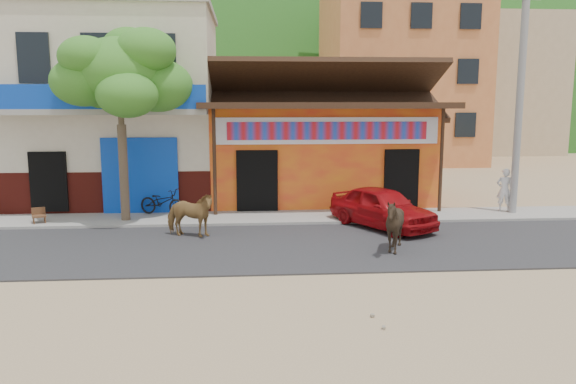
% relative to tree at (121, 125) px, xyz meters
% --- Properties ---
extents(ground, '(120.00, 120.00, 0.00)m').
position_rel_tree_xyz_m(ground, '(4.60, -5.80, -3.12)').
color(ground, '#9E825B').
rests_on(ground, ground).
extents(road, '(60.00, 5.00, 0.04)m').
position_rel_tree_xyz_m(road, '(4.60, -3.30, -3.10)').
color(road, '#28282B').
rests_on(road, ground).
extents(sidewalk, '(60.00, 2.00, 0.12)m').
position_rel_tree_xyz_m(sidewalk, '(4.60, 0.20, -3.06)').
color(sidewalk, gray).
rests_on(sidewalk, ground).
extents(dance_club, '(8.00, 6.00, 3.60)m').
position_rel_tree_xyz_m(dance_club, '(6.60, 4.20, -1.32)').
color(dance_club, orange).
rests_on(dance_club, ground).
extents(cafe_building, '(7.00, 6.00, 7.00)m').
position_rel_tree_xyz_m(cafe_building, '(-0.90, 4.20, 0.38)').
color(cafe_building, beige).
rests_on(cafe_building, ground).
extents(apartment_front, '(9.00, 9.00, 12.00)m').
position_rel_tree_xyz_m(apartment_front, '(13.60, 18.20, 2.88)').
color(apartment_front, '#CC723F').
rests_on(apartment_front, ground).
extents(apartment_rear, '(8.00, 8.00, 10.00)m').
position_rel_tree_xyz_m(apartment_rear, '(22.60, 24.20, 1.88)').
color(apartment_rear, tan).
rests_on(apartment_rear, ground).
extents(hillside, '(100.00, 40.00, 24.00)m').
position_rel_tree_xyz_m(hillside, '(4.60, 64.20, 8.88)').
color(hillside, '#194C14').
rests_on(hillside, ground).
extents(tree, '(3.00, 3.00, 6.00)m').
position_rel_tree_xyz_m(tree, '(0.00, 0.00, 0.00)').
color(tree, '#2D721E').
rests_on(tree, sidewalk).
extents(utility_pole, '(0.24, 0.24, 8.00)m').
position_rel_tree_xyz_m(utility_pole, '(12.80, 0.20, 1.00)').
color(utility_pole, gray).
rests_on(utility_pole, sidewalk).
extents(cow_tan, '(1.65, 1.14, 1.28)m').
position_rel_tree_xyz_m(cow_tan, '(2.22, -2.11, -2.44)').
color(cow_tan, olive).
rests_on(cow_tan, road).
extents(cow_dark, '(1.64, 1.57, 1.40)m').
position_rel_tree_xyz_m(cow_dark, '(7.55, -4.14, -2.38)').
color(cow_dark, black).
rests_on(cow_dark, road).
extents(red_car, '(3.11, 3.91, 1.25)m').
position_rel_tree_xyz_m(red_car, '(7.92, -1.37, -2.46)').
color(red_car, '#A00B10').
rests_on(red_car, road).
extents(scooter, '(1.76, 1.25, 0.88)m').
position_rel_tree_xyz_m(scooter, '(1.06, 0.67, -2.56)').
color(scooter, black).
rests_on(scooter, sidewalk).
extents(pedestrian, '(0.61, 0.49, 1.47)m').
position_rel_tree_xyz_m(pedestrian, '(12.60, 0.46, -2.27)').
color(pedestrian, silver).
rests_on(pedestrian, sidewalk).
extents(cafe_chair_left, '(0.52, 0.52, 0.86)m').
position_rel_tree_xyz_m(cafe_chair_left, '(-2.57, -0.27, -2.57)').
color(cafe_chair_left, '#512E1B').
rests_on(cafe_chair_left, sidewalk).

